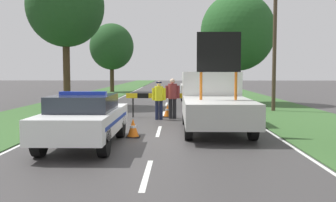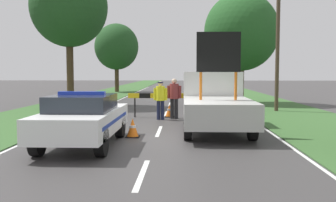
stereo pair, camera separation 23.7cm
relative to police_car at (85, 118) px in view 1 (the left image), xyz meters
The scene contains 19 objects.
ground_plane 2.29m from the police_car, 23.46° to the left, with size 160.00×160.00×0.00m, color #3D3A3A.
lane_markings 13.03m from the police_car, 81.27° to the left, with size 7.80×58.28×0.01m.
grass_verge_left 21.29m from the police_car, 101.42° to the left, with size 4.47×120.00×0.03m.
grass_verge_right 22.41m from the police_car, 68.63° to the left, with size 4.47×120.00×0.03m.
police_car is the anchor object (origin of this frame).
work_truck 5.09m from the police_car, 39.06° to the left, with size 2.21×5.69×3.36m.
road_barrier 7.23m from the police_car, 75.25° to the left, with size 3.08×0.08×1.10m.
police_officer 6.38m from the police_car, 73.26° to the left, with size 0.60×0.38×1.68m.
pedestrian_civilian 6.95m from the police_car, 69.55° to the left, with size 0.64×0.41×1.79m.
traffic_cone_near_police 3.17m from the police_car, 110.31° to the left, with size 0.37×0.37×0.52m.
traffic_cone_centre_front 1.98m from the police_car, 51.11° to the left, with size 0.43×0.43×0.60m.
traffic_cone_near_truck 4.59m from the police_car, 100.74° to the left, with size 0.45×0.45×0.62m.
traffic_cone_behind_barrier 7.49m from the police_car, 72.90° to the left, with size 0.43×0.43×0.60m.
queued_car_sedan_black 12.45m from the police_car, 71.38° to the left, with size 1.74×4.21×1.49m.
queued_car_van_white 18.73m from the police_car, 77.91° to the left, with size 1.94×4.68×1.71m.
roadside_tree_near_left 29.53m from the police_car, 97.71° to the left, with size 4.44×4.44×6.95m.
roadside_tree_mid_left 14.23m from the police_car, 107.59° to the left, with size 4.60×4.60×8.40m.
roadside_tree_mid_right 16.63m from the police_car, 66.00° to the left, with size 4.79×4.79×7.18m.
utility_pole 12.91m from the police_car, 51.89° to the left, with size 1.20×0.20×7.35m.
Camera 1 is at (0.59, -11.80, 2.10)m, focal length 42.00 mm.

